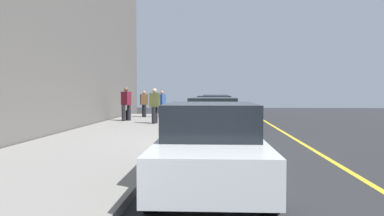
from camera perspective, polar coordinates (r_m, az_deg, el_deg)
ground_plane at (r=12.52m, az=2.09°, el=-5.42°), size 56.00×56.00×0.00m
sidewalk at (r=13.02m, az=-12.64°, el=-4.84°), size 28.00×4.60×0.15m
lane_stripe_centre at (r=12.85m, az=16.58°, el=-5.31°), size 28.00×0.14×0.01m
parked_car_charcoal at (r=24.66m, az=3.54°, el=0.25°), size 4.59×2.01×1.51m
parked_car_navy at (r=18.83m, az=3.40°, el=-0.44°), size 4.73×1.92×1.51m
parked_car_green at (r=13.02m, az=3.24°, el=-1.76°), size 4.64×1.98×1.51m
parked_car_white at (r=6.79m, az=2.81°, el=-5.70°), size 4.35×1.95×1.51m
pedestrian_olive_coat at (r=18.70m, az=-5.67°, el=0.50°), size 0.57×0.50×1.74m
pedestrian_burgundy_coat at (r=20.62m, az=-9.92°, el=0.77°), size 0.53×0.58×1.81m
pedestrian_brown_coat at (r=23.53m, az=-7.25°, el=0.75°), size 0.50×0.51×1.62m
pedestrian_blue_coat at (r=23.36m, az=-4.54°, el=0.75°), size 0.51×0.50×1.62m
rolling_suitcase at (r=21.08m, az=-9.61°, el=-1.06°), size 0.34×0.22×0.91m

